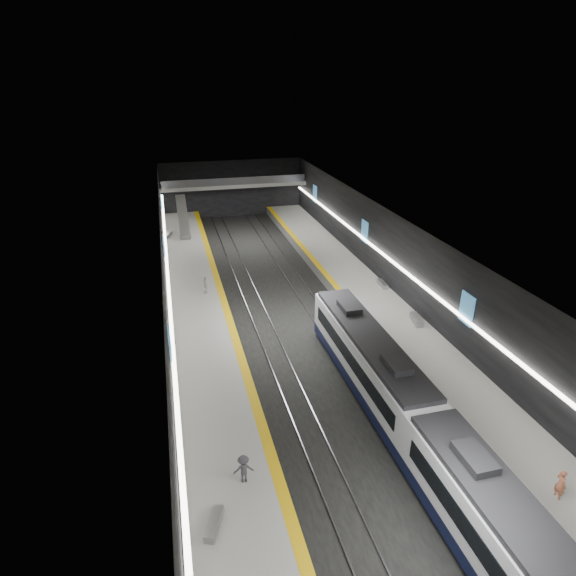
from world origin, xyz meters
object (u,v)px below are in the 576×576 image
object	(u,v)px
train	(426,435)
bench_left_near	(214,524)
passenger_left_a	(205,285)
passenger_left_b	(244,469)
escalator	(183,217)
bench_left_far	(168,235)
bench_right_far	(382,284)
passenger_right_a	(561,485)
bench_right_near	(416,320)

from	to	relation	value
train	bench_left_near	distance (m)	11.36
passenger_left_a	passenger_left_b	distance (m)	22.62
escalator	passenger_left_b	xyz separation A→B (m)	(0.54, -41.87, -1.13)
train	passenger_left_a	distance (m)	24.82
passenger_left_b	bench_left_far	bearing A→B (deg)	-83.22
bench_left_near	train	bearing A→B (deg)	31.04
passenger_left_a	bench_left_near	bearing A→B (deg)	0.27
bench_right_far	passenger_right_a	xyz separation A→B (m)	(-2.32, -24.62, 0.58)
bench_right_far	passenger_right_a	size ratio (longest dim) A/B	1.09
bench_right_near	passenger_right_a	distance (m)	17.52
escalator	bench_left_near	distance (m)	44.20
passenger_right_a	passenger_left_b	world-z (taller)	passenger_right_a
train	passenger_left_b	bearing A→B (deg)	177.24
escalator	bench_left_far	distance (m)	3.14
bench_right_far	train	bearing A→B (deg)	-105.71
bench_left_near	passenger_left_b	size ratio (longest dim) A/B	1.12
escalator	passenger_left_a	bearing A→B (deg)	-87.42
bench_right_near	bench_right_far	world-z (taller)	bench_right_near
train	passenger_right_a	distance (m)	6.28
bench_right_near	bench_right_far	xyz separation A→B (m)	(0.37, 7.22, -0.03)
bench_right_near	passenger_left_b	bearing A→B (deg)	-130.32
passenger_left_a	passenger_right_a	bearing A→B (deg)	31.84
escalator	passenger_left_b	distance (m)	41.89
bench_left_far	passenger_left_a	bearing A→B (deg)	-63.04
train	passenger_left_b	size ratio (longest dim) A/B	19.52
bench_right_near	passenger_left_a	size ratio (longest dim) A/B	1.22
bench_left_far	passenger_left_a	xyz separation A→B (m)	(2.87, -17.50, 0.57)
escalator	bench_right_far	size ratio (longest dim) A/B	4.59
escalator	passenger_right_a	distance (m)	48.77
passenger_right_a	bench_left_near	bearing A→B (deg)	84.39
escalator	bench_left_far	xyz separation A→B (m)	(-2.00, -1.75, -1.67)
bench_left_near	passenger_left_a	distance (m)	24.99
bench_right_far	passenger_left_b	size ratio (longest dim) A/B	1.13
bench_right_near	passenger_right_a	xyz separation A→B (m)	(-1.95, -17.40, 0.56)
bench_left_near	bench_left_far	size ratio (longest dim) A/B	0.90
bench_left_near	passenger_right_a	size ratio (longest dim) A/B	1.08
train	bench_right_near	world-z (taller)	train
escalator	passenger_left_b	size ratio (longest dim) A/B	5.20
passenger_left_b	bench_left_near	bearing A→B (deg)	56.19
passenger_right_a	passenger_left_a	size ratio (longest dim) A/B	0.99
bench_left_far	passenger_left_b	bearing A→B (deg)	-68.71
bench_left_far	passenger_left_b	size ratio (longest dim) A/B	1.25
passenger_left_a	bench_right_far	bearing A→B (deg)	85.72
bench_right_near	bench_right_far	size ratio (longest dim) A/B	1.12
bench_left_far	bench_right_near	xyz separation A→B (m)	(18.63, -27.35, 0.00)
bench_left_near	escalator	bearing A→B (deg)	110.25
train	passenger_left_b	world-z (taller)	train
bench_left_far	passenger_right_a	bearing A→B (deg)	-51.89
passenger_left_b	bench_right_near	bearing A→B (deg)	-138.40
bench_right_near	train	bearing A→B (deg)	-105.40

